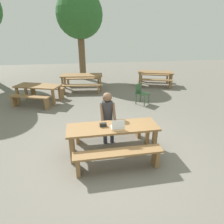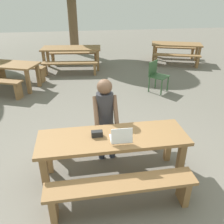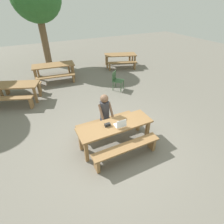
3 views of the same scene
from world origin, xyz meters
name	(u,v)px [view 1 (image 1 of 3)]	position (x,y,z in m)	size (l,w,h in m)	color
ground_plane	(113,152)	(0.00, 0.00, 0.00)	(30.00, 30.00, 0.00)	slate
picnic_table_front	(113,130)	(0.00, 0.00, 0.60)	(2.08, 0.67, 0.70)	olive
bench_near	(118,156)	(0.00, -0.63, 0.34)	(1.85, 0.30, 0.45)	olive
bench_far	(109,128)	(0.00, 0.63, 0.34)	(1.85, 0.30, 0.45)	olive
laptop	(118,126)	(0.09, -0.12, 0.76)	(0.29, 0.25, 0.22)	white
small_pouch	(103,125)	(-0.22, 0.03, 0.75)	(0.15, 0.08, 0.08)	black
person_seated	(108,114)	(-0.03, 0.59, 0.77)	(0.38, 0.39, 1.32)	#333847
plastic_chair	(141,93)	(1.75, 3.19, 0.45)	(0.62, 0.62, 0.82)	#335933
picnic_table_mid	(38,88)	(-2.36, 4.08, 0.61)	(1.93, 1.35, 0.72)	olive
bench_mid_south	(30,99)	(-2.59, 3.48, 0.35)	(1.60, 0.86, 0.47)	olive
bench_mid_north	(47,90)	(-2.12, 4.68, 0.35)	(1.60, 0.86, 0.47)	olive
picnic_table_rear	(155,74)	(3.49, 6.02, 0.61)	(2.03, 1.36, 0.72)	olive
bench_rear_south	(156,82)	(3.27, 5.38, 0.33)	(1.70, 0.83, 0.44)	olive
bench_rear_north	(154,76)	(3.70, 6.66, 0.33)	(1.70, 0.83, 0.44)	olive
picnic_table_distant	(82,77)	(-0.54, 5.72, 0.65)	(2.12, 1.06, 0.76)	olive
bench_distant_south	(81,87)	(-0.62, 5.00, 0.33)	(1.86, 0.50, 0.43)	olive
bench_distant_north	(83,80)	(-0.46, 6.43, 0.33)	(1.86, 0.50, 0.43)	olive
tree_rear	(80,15)	(-0.41, 8.32, 3.60)	(2.65, 2.65, 4.98)	brown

